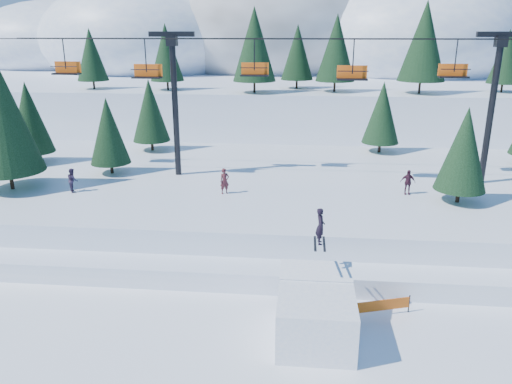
{
  "coord_description": "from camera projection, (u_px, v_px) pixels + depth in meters",
  "views": [
    {
      "loc": [
        0.32,
        -17.45,
        12.87
      ],
      "look_at": [
        -1.96,
        6.0,
        5.2
      ],
      "focal_mm": 35.0,
      "sensor_mm": 36.0,
      "label": 1
    }
  ],
  "objects": [
    {
      "name": "ground",
      "position": [
        289.0,
        358.0,
        20.52
      ],
      "size": [
        160.0,
        160.0,
        0.0
      ],
      "primitive_type": "plane",
      "color": "white",
      "rests_on": "ground"
    },
    {
      "name": "mid_shelf",
      "position": [
        298.0,
        194.0,
        37.17
      ],
      "size": [
        70.0,
        22.0,
        2.5
      ],
      "primitive_type": "cube",
      "color": "white",
      "rests_on": "ground"
    },
    {
      "name": "berm",
      "position": [
        294.0,
        261.0,
        27.93
      ],
      "size": [
        70.0,
        6.0,
        1.1
      ],
      "primitive_type": "cube",
      "color": "white",
      "rests_on": "ground"
    },
    {
      "name": "mountain_ridge",
      "position": [
        275.0,
        49.0,
        87.44
      ],
      "size": [
        119.0,
        60.16,
        26.46
      ],
      "color": "white",
      "rests_on": "ground"
    },
    {
      "name": "jump_kicker",
      "position": [
        316.0,
        312.0,
        21.58
      ],
      "size": [
        3.27,
        4.46,
        5.5
      ],
      "color": "white",
      "rests_on": "ground"
    },
    {
      "name": "chairlift",
      "position": [
        321.0,
        84.0,
        34.59
      ],
      "size": [
        46.0,
        3.21,
        10.28
      ],
      "color": "black",
      "rests_on": "mid_shelf"
    },
    {
      "name": "conifer_stand",
      "position": [
        329.0,
        120.0,
        35.82
      ],
      "size": [
        62.09,
        17.41,
        9.04
      ],
      "color": "black",
      "rests_on": "mid_shelf"
    },
    {
      "name": "distant_skiers",
      "position": [
        334.0,
        172.0,
        35.11
      ],
      "size": [
        33.85,
        10.62,
        1.78
      ],
      "color": "#3D1B2B",
      "rests_on": "mid_shelf"
    },
    {
      "name": "banner_near",
      "position": [
        382.0,
        305.0,
        23.43
      ],
      "size": [
        2.73,
        0.91,
        0.9
      ],
      "color": "black",
      "rests_on": "ground"
    }
  ]
}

